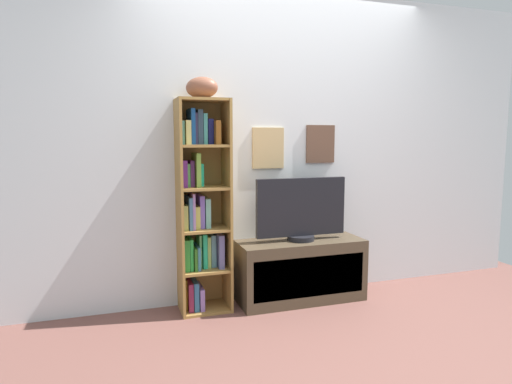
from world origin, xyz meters
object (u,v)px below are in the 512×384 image
at_px(football, 202,88).
at_px(television, 301,210).
at_px(bookshelf, 200,209).
at_px(tv_stand, 300,270).

bearing_deg(football, television, -3.33).
distance_m(bookshelf, tv_stand, 0.98).
bearing_deg(football, bookshelf, 130.75).
xyz_separation_m(bookshelf, television, (0.82, -0.08, -0.03)).
bearing_deg(tv_stand, football, 176.59).
height_order(bookshelf, television, bookshelf).
relative_size(football, television, 0.32).
relative_size(bookshelf, football, 6.69).
xyz_separation_m(bookshelf, football, (0.03, -0.03, 0.91)).
xyz_separation_m(bookshelf, tv_stand, (0.82, -0.08, -0.54)).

